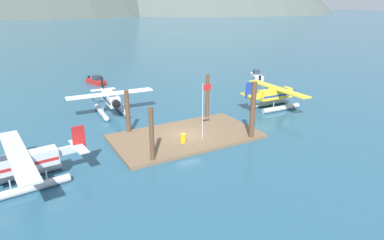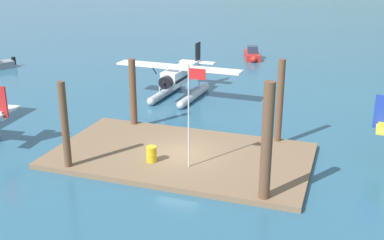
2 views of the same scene
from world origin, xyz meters
The scene contains 10 objects.
ground_plane centered at (0.00, 0.00, 0.00)m, with size 1200.00×1200.00×0.00m, color #285670.
dock_platform centered at (0.00, 0.00, 0.15)m, with size 14.61×8.24×0.30m, color brown.
piling_near_left centered at (-5.12, -3.63, 2.50)m, with size 0.40×0.40×5.00m, color brown.
piling_near_right centered at (5.51, -3.66, 2.95)m, with size 0.51×0.51×5.91m, color brown.
piling_far_left centered at (-4.73, 3.72, 2.36)m, with size 0.45×0.45×4.72m, color brown.
piling_far_right centered at (4.92, 3.80, 2.68)m, with size 0.41×0.41×5.36m, color brown.
flagpole centered at (1.18, -1.59, 3.81)m, with size 0.95×0.10×5.59m.
fuel_drum centered at (-1.11, -1.62, 0.74)m, with size 0.62×0.62×0.88m.
seaplane_white_bow_left centered at (-4.32, 11.39, 1.58)m, with size 10.45×7.98×3.84m.
boat_red_open_north centered at (-1.99, 28.43, 0.49)m, with size 2.67×4.74×1.50m.
Camera 2 is at (8.79, -23.52, 11.07)m, focal length 44.41 mm.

